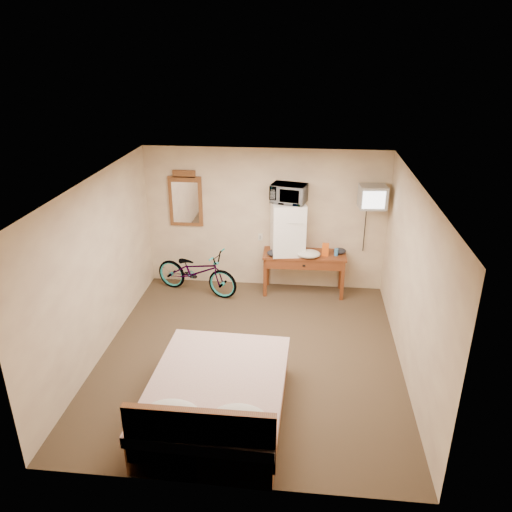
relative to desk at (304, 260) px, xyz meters
name	(u,v)px	position (x,y,z in m)	size (l,w,h in m)	color
room	(250,276)	(-0.71, -2.00, 0.61)	(4.60, 4.64, 2.50)	#3F311F
desk	(304,260)	(0.00, 0.00, 0.00)	(1.44, 0.58, 0.75)	maroon
mini_fridge	(288,228)	(-0.30, 0.04, 0.56)	(0.63, 0.62, 0.90)	white
microwave	(289,193)	(-0.30, 0.04, 1.17)	(0.57, 0.38, 0.31)	white
snack_bag	(325,250)	(0.35, -0.04, 0.23)	(0.11, 0.07, 0.22)	#E05913
blue_cup	(336,252)	(0.54, 0.00, 0.17)	(0.07, 0.07, 0.12)	#3982C3
cloth_cream	(308,254)	(0.07, -0.13, 0.18)	(0.41, 0.31, 0.12)	silver
cloth_dark_a	(276,253)	(-0.49, -0.14, 0.17)	(0.30, 0.23, 0.11)	black
cloth_dark_b	(340,251)	(0.60, 0.09, 0.16)	(0.22, 0.18, 0.10)	black
crt_television	(373,197)	(1.06, 0.02, 1.16)	(0.46, 0.57, 0.38)	black
wall_mirror	(186,199)	(-2.11, 0.27, 0.94)	(0.59, 0.04, 1.00)	brown
bicycle	(197,271)	(-1.87, -0.16, -0.23)	(0.54, 1.55, 0.82)	black
bed	(216,400)	(-0.95, -3.37, -0.34)	(1.60, 2.08, 0.90)	brown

